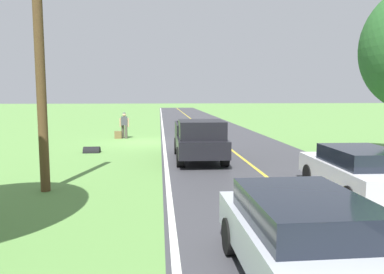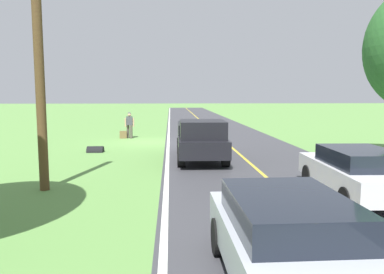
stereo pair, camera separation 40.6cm
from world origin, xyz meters
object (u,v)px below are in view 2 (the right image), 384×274
object	(u,v)px
pickup_truck_passing	(201,139)
utility_pole_roadside	(40,74)
suitcase_carried	(123,135)
sedan_ahead_same_lane	(290,242)
sedan_mid_oncoming	(357,172)
hitchhiker_walking	(130,124)

from	to	relation	value
pickup_truck_passing	utility_pole_roadside	distance (m)	7.51
suitcase_carried	utility_pole_roadside	size ratio (longest dim) A/B	0.07
suitcase_carried	pickup_truck_passing	xyz separation A→B (m)	(-4.47, 8.57, 0.72)
pickup_truck_passing	sedan_ahead_same_lane	bearing A→B (deg)	92.08
suitcase_carried	sedan_mid_oncoming	xyz separation A→B (m)	(-8.32, 14.80, 0.51)
pickup_truck_passing	sedan_ahead_same_lane	world-z (taller)	pickup_truck_passing
hitchhiker_walking	sedan_mid_oncoming	distance (m)	16.87
hitchhiker_walking	utility_pole_roadside	world-z (taller)	utility_pole_roadside
suitcase_carried	sedan_ahead_same_lane	xyz separation A→B (m)	(-4.87, 19.58, 0.51)
sedan_mid_oncoming	sedan_ahead_same_lane	bearing A→B (deg)	54.17
suitcase_carried	hitchhiker_walking	bearing A→B (deg)	100.86
pickup_truck_passing	utility_pole_roadside	world-z (taller)	utility_pole_roadside
sedan_ahead_same_lane	utility_pole_roadside	bearing A→B (deg)	-48.01
hitchhiker_walking	sedan_mid_oncoming	size ratio (longest dim) A/B	0.39
suitcase_carried	sedan_ahead_same_lane	bearing A→B (deg)	10.59
hitchhiker_walking	suitcase_carried	bearing A→B (deg)	14.25
hitchhiker_walking	sedan_mid_oncoming	world-z (taller)	hitchhiker_walking
sedan_ahead_same_lane	utility_pole_roadside	distance (m)	8.77
sedan_mid_oncoming	utility_pole_roadside	distance (m)	9.54
sedan_ahead_same_lane	sedan_mid_oncoming	size ratio (longest dim) A/B	0.99
sedan_mid_oncoming	utility_pole_roadside	bearing A→B (deg)	-8.91
sedan_mid_oncoming	utility_pole_roadside	size ratio (longest dim) A/B	0.64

